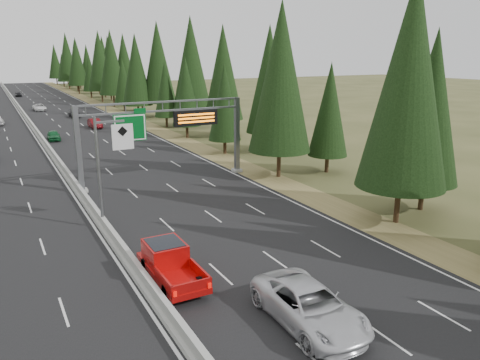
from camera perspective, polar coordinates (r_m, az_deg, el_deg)
name	(u,v)px	position (r m, az deg, el deg)	size (l,w,h in m)	color
road	(31,126)	(88.50, -24.10, 6.00)	(32.00, 260.00, 0.08)	black
shoulder_right	(133,120)	(91.50, -12.90, 7.20)	(3.60, 260.00, 0.06)	olive
median_barrier	(31,124)	(88.45, -24.12, 6.24)	(0.70, 260.00, 0.85)	gray
sign_gantry	(170,128)	(45.50, -8.49, 6.26)	(16.75, 0.98, 7.80)	slate
hov_sign_pole	(107,164)	(33.96, -15.92, 1.85)	(2.80, 0.50, 8.00)	slate
tree_row_right	(165,69)	(84.90, -9.17, 13.20)	(11.98, 246.38, 19.00)	black
silver_minivan	(309,306)	(22.52, 8.44, -14.91)	(3.07, 6.66, 1.85)	silver
red_pickup	(168,260)	(26.59, -8.75, -9.58)	(2.16, 6.04, 1.97)	black
car_ahead_green	(54,135)	(72.56, -21.76, 5.07)	(1.64, 4.08, 1.39)	#14592B
car_ahead_dkred	(95,123)	(82.31, -17.27, 6.61)	(1.62, 4.65, 1.53)	maroon
car_ahead_dkgrey	(75,114)	(97.54, -19.52, 7.62)	(1.85, 4.56, 1.32)	black
car_ahead_white	(39,107)	(111.66, -23.26, 8.15)	(2.37, 5.14, 1.43)	white
car_ahead_far	(18,94)	(150.18, -25.40, 9.43)	(1.62, 4.02, 1.37)	black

